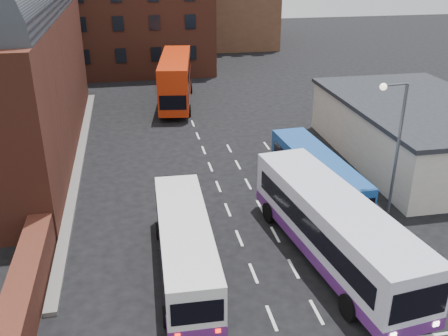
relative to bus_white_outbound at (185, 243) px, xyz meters
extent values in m
plane|color=black|center=(3.17, -3.14, -1.63)|extent=(180.00, 180.00, 0.00)
cube|color=#602B1E|center=(-7.03, -1.14, -0.73)|extent=(1.20, 10.00, 1.80)
cube|color=beige|center=(18.17, 10.86, 0.37)|extent=(10.00, 16.00, 4.00)
cube|color=#282B30|center=(18.17, 10.86, 2.47)|extent=(10.40, 16.40, 0.30)
cube|color=brown|center=(-2.83, 42.86, 3.87)|extent=(22.00, 10.00, 11.00)
cube|color=brown|center=(9.17, 62.86, 4.37)|extent=(22.00, 22.00, 12.00)
cube|color=white|center=(0.00, 0.00, -0.02)|extent=(2.54, 10.19, 2.30)
cube|color=black|center=(0.00, 0.00, 0.12)|extent=(2.58, 8.99, 0.83)
cylinder|color=black|center=(-1.08, 3.26, -1.17)|extent=(0.28, 0.93, 0.92)
cylinder|color=black|center=(-1.24, -3.57, -1.17)|extent=(0.28, 0.93, 0.92)
cylinder|color=black|center=(1.23, 3.20, -1.17)|extent=(0.28, 0.93, 0.92)
cylinder|color=black|center=(1.07, -3.62, -1.17)|extent=(0.28, 0.93, 0.92)
cube|color=silver|center=(7.20, -0.36, 0.38)|extent=(4.52, 12.91, 2.87)
cube|color=black|center=(7.20, -0.36, 0.55)|extent=(4.42, 11.73, 1.03)
cylinder|color=black|center=(9.16, -4.16, -1.06)|extent=(0.47, 1.18, 1.15)
cylinder|color=black|center=(8.03, 4.27, -1.06)|extent=(0.47, 1.18, 1.15)
cylinder|color=black|center=(6.31, -4.54, -1.06)|extent=(0.47, 1.18, 1.15)
cylinder|color=black|center=(5.19, 3.89, -1.06)|extent=(0.47, 1.18, 1.15)
cube|color=#184A97|center=(8.89, 6.40, -0.03)|extent=(2.96, 10.20, 2.29)
cube|color=black|center=(8.89, 6.40, 0.11)|extent=(2.94, 9.01, 0.82)
cylinder|color=black|center=(10.24, 3.28, -1.18)|extent=(0.32, 0.93, 0.92)
cylinder|color=black|center=(9.79, 10.04, -1.18)|extent=(0.32, 0.93, 0.92)
cylinder|color=black|center=(7.96, 3.13, -1.18)|extent=(0.32, 0.93, 0.92)
cylinder|color=black|center=(7.51, 9.89, -1.18)|extent=(0.32, 0.93, 0.92)
cube|color=red|center=(2.35, 27.71, 0.98)|extent=(4.32, 11.97, 4.15)
cube|color=black|center=(2.35, 27.71, 0.39)|extent=(4.21, 10.79, 0.96)
cylinder|color=black|center=(3.13, 23.83, -1.10)|extent=(0.45, 1.10, 1.06)
cylinder|color=black|center=(4.27, 31.63, -1.10)|extent=(0.45, 1.10, 1.06)
cylinder|color=black|center=(0.50, 24.22, -1.10)|extent=(0.45, 1.10, 1.06)
cylinder|color=black|center=(1.63, 32.01, -1.10)|extent=(0.45, 1.10, 1.06)
cylinder|color=#4F5256|center=(11.77, 2.57, 2.38)|extent=(0.16, 0.16, 8.03)
cylinder|color=#4F5256|center=(11.07, 2.49, 6.40)|extent=(1.41, 0.27, 0.10)
sphere|color=#FFF2CC|center=(10.37, 2.40, 6.35)|extent=(0.36, 0.36, 0.36)
camera|label=1|loc=(-1.91, -19.90, 12.77)|focal=40.00mm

